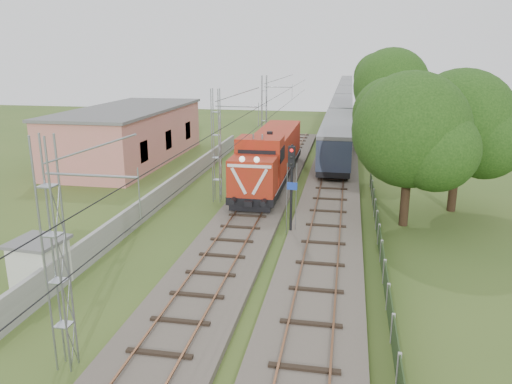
% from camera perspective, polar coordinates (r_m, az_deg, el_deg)
% --- Properties ---
extents(ground, '(140.00, 140.00, 0.00)m').
position_cam_1_polar(ground, '(24.54, -4.79, -9.37)').
color(ground, '#38531F').
rests_on(ground, ground).
extents(track_main, '(4.20, 70.00, 0.45)m').
position_cam_1_polar(track_main, '(30.77, -1.39, -3.64)').
color(track_main, '#6B6054').
rests_on(track_main, ground).
extents(track_side, '(4.20, 80.00, 0.45)m').
position_cam_1_polar(track_side, '(42.65, 8.83, 1.69)').
color(track_side, '#6B6054').
rests_on(track_side, ground).
extents(catenary, '(3.31, 70.00, 8.00)m').
position_cam_1_polar(catenary, '(35.16, -4.47, 5.29)').
color(catenary, gray).
rests_on(catenary, ground).
extents(boundary_wall, '(0.25, 40.00, 1.50)m').
position_cam_1_polar(boundary_wall, '(36.95, -9.69, 0.38)').
color(boundary_wall, '#9E9E99').
rests_on(boundary_wall, ground).
extents(station_building, '(8.40, 20.40, 5.22)m').
position_cam_1_polar(station_building, '(50.63, -14.25, 6.43)').
color(station_building, '#D17570').
rests_on(station_building, ground).
extents(fence, '(0.12, 32.00, 1.20)m').
position_cam_1_polar(fence, '(26.36, 14.13, -6.57)').
color(fence, black).
rests_on(fence, ground).
extents(locomotive, '(3.15, 17.97, 4.56)m').
position_cam_1_polar(locomotive, '(40.19, 1.68, 4.15)').
color(locomotive, black).
rests_on(locomotive, ground).
extents(coach_rake, '(2.88, 107.59, 3.33)m').
position_cam_1_polar(coach_rake, '(93.31, 10.02, 10.57)').
color(coach_rake, black).
rests_on(coach_rake, ground).
extents(signal_post, '(0.59, 0.46, 5.38)m').
position_cam_1_polar(signal_post, '(28.35, 4.08, 2.03)').
color(signal_post, black).
rests_on(signal_post, ground).
extents(relay_hut, '(2.38, 2.38, 2.29)m').
position_cam_1_polar(relay_hut, '(24.79, -23.48, -7.51)').
color(relay_hut, silver).
rests_on(relay_hut, ground).
extents(tree_a, '(7.25, 6.91, 9.40)m').
position_cam_1_polar(tree_a, '(31.02, 17.43, 6.63)').
color(tree_a, '#3A2918').
rests_on(tree_a, ground).
extents(tree_b, '(7.29, 6.94, 9.45)m').
position_cam_1_polar(tree_b, '(35.13, 22.46, 7.20)').
color(tree_b, '#3A2918').
rests_on(tree_b, ground).
extents(tree_c, '(8.41, 8.01, 10.91)m').
position_cam_1_polar(tree_c, '(56.36, 15.29, 11.53)').
color(tree_c, '#3A2918').
rests_on(tree_c, ground).
extents(tree_d, '(6.45, 6.14, 8.36)m').
position_cam_1_polar(tree_d, '(59.45, 16.09, 10.12)').
color(tree_d, '#3A2918').
rests_on(tree_d, ground).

